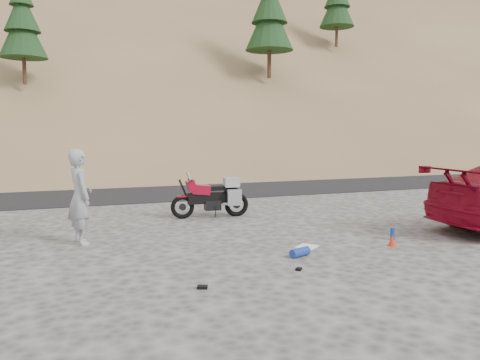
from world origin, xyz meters
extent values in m
plane|color=#454240|center=(0.00, 0.00, 0.00)|extent=(140.00, 140.00, 0.00)
cube|color=black|center=(0.00, 9.00, 0.00)|extent=(120.00, 7.00, 0.05)
cube|color=brown|center=(2.00, 30.00, 8.00)|extent=(110.00, 51.90, 46.72)
cube|color=brown|center=(2.00, 30.00, 8.30)|extent=(110.00, 43.28, 36.46)
cube|color=brown|center=(2.00, 50.00, 14.00)|extent=(120.00, 40.00, 30.00)
cylinder|color=#331E12|center=(-4.00, 14.00, 4.90)|extent=(0.17, 0.17, 1.40)
cone|color=black|center=(-4.00, 14.00, 6.44)|extent=(2.00, 2.00, 2.25)
cone|color=black|center=(-4.00, 14.00, 7.29)|extent=(1.50, 1.50, 1.76)
cylinder|color=#331E12|center=(8.00, 15.00, 5.94)|extent=(0.22, 0.22, 1.82)
cone|color=black|center=(8.00, 15.00, 7.95)|extent=(2.60, 2.60, 2.92)
cone|color=black|center=(8.00, 15.00, 9.06)|extent=(1.95, 1.95, 2.28)
cylinder|color=#331E12|center=(14.00, 18.00, 8.32)|extent=(0.18, 0.18, 1.54)
cone|color=black|center=(14.00, 18.00, 10.02)|extent=(2.20, 2.20, 2.48)
torus|color=black|center=(0.25, 2.71, 0.30)|extent=(0.60, 0.16, 0.59)
cylinder|color=black|center=(0.25, 2.71, 0.30)|extent=(0.18, 0.07, 0.18)
torus|color=black|center=(1.63, 2.60, 0.30)|extent=(0.64, 0.18, 0.63)
cylinder|color=black|center=(1.63, 2.60, 0.30)|extent=(0.20, 0.09, 0.20)
cylinder|color=black|center=(0.32, 2.70, 0.63)|extent=(0.34, 0.08, 0.73)
cylinder|color=black|center=(0.44, 2.69, 0.97)|extent=(0.08, 0.56, 0.04)
cube|color=black|center=(0.92, 2.65, 0.49)|extent=(1.09, 0.30, 0.27)
cube|color=black|center=(1.01, 2.65, 0.31)|extent=(0.42, 0.30, 0.25)
cube|color=maroon|center=(0.71, 2.67, 0.72)|extent=(0.49, 0.31, 0.28)
cube|color=maroon|center=(0.47, 2.69, 0.83)|extent=(0.29, 0.33, 0.32)
cube|color=silver|center=(0.41, 2.70, 1.06)|extent=(0.13, 0.28, 0.23)
cube|color=black|center=(1.14, 2.64, 0.74)|extent=(0.51, 0.24, 0.11)
cube|color=black|center=(1.48, 2.61, 0.70)|extent=(0.33, 0.19, 0.09)
cube|color=silver|center=(1.50, 2.37, 0.52)|extent=(0.37, 0.14, 0.40)
cube|color=silver|center=(1.54, 2.84, 0.52)|extent=(0.37, 0.14, 0.40)
cube|color=#94949A|center=(1.50, 2.61, 0.88)|extent=(0.40, 0.33, 0.23)
cube|color=maroon|center=(0.25, 2.71, 0.57)|extent=(0.28, 0.13, 0.04)
cylinder|color=black|center=(1.04, 2.48, 0.16)|extent=(0.04, 0.19, 0.33)
cylinder|color=silver|center=(1.44, 2.49, 0.36)|extent=(0.41, 0.11, 0.12)
imported|color=#94949A|center=(-2.19, 0.86, 0.00)|extent=(0.59, 0.76, 1.84)
cube|color=white|center=(1.79, -0.90, 0.01)|extent=(0.52, 0.52, 0.01)
cylinder|color=navy|center=(1.34, -1.46, 0.08)|extent=(0.42, 0.28, 0.16)
cylinder|color=navy|center=(3.66, -0.99, 0.12)|extent=(0.11, 0.11, 0.24)
cone|color=red|center=(3.35, -1.38, 0.10)|extent=(0.18, 0.18, 0.20)
cube|color=black|center=(-0.70, -2.47, 0.02)|extent=(0.17, 0.15, 0.04)
cube|color=black|center=(0.95, -2.17, 0.02)|extent=(0.14, 0.13, 0.04)
camera|label=1|loc=(-2.39, -8.54, 2.17)|focal=35.00mm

